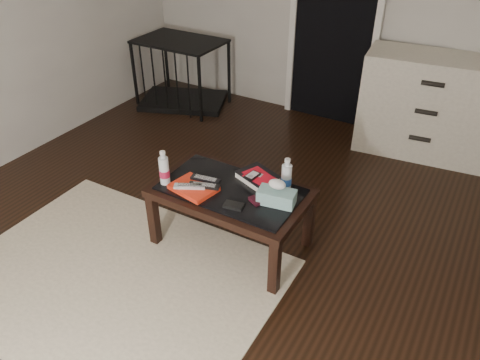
# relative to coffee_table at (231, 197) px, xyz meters

# --- Properties ---
(ground) EXTENTS (5.00, 5.00, 0.00)m
(ground) POSITION_rel_coffee_table_xyz_m (0.21, -0.23, -0.40)
(ground) COLOR black
(ground) RESTS_ON ground
(room_shell) EXTENTS (5.00, 5.00, 5.00)m
(room_shell) POSITION_rel_coffee_table_xyz_m (0.21, -0.23, 1.22)
(room_shell) COLOR beige
(room_shell) RESTS_ON ground
(doorway) EXTENTS (0.90, 0.08, 2.07)m
(doorway) POSITION_rel_coffee_table_xyz_m (-0.19, 2.24, 0.63)
(doorway) COLOR black
(doorway) RESTS_ON ground
(coffee_table) EXTENTS (1.00, 0.60, 0.46)m
(coffee_table) POSITION_rel_coffee_table_xyz_m (0.00, 0.00, 0.00)
(coffee_table) COLOR black
(coffee_table) RESTS_ON ground
(rug) EXTENTS (2.02, 1.52, 0.01)m
(rug) POSITION_rel_coffee_table_xyz_m (-0.46, -0.68, -0.39)
(rug) COLOR beige
(rug) RESTS_ON ground
(dresser) EXTENTS (1.25, 0.63, 0.90)m
(dresser) POSITION_rel_coffee_table_xyz_m (0.86, 2.00, 0.05)
(dresser) COLOR beige
(dresser) RESTS_ON ground
(pet_crate) EXTENTS (1.06, 0.89, 0.71)m
(pet_crate) POSITION_rel_coffee_table_xyz_m (-1.69, 1.76, -0.17)
(pet_crate) COLOR black
(pet_crate) RESTS_ON ground
(magazines) EXTENTS (0.31, 0.26, 0.03)m
(magazines) POSITION_rel_coffee_table_xyz_m (-0.20, -0.13, 0.08)
(magazines) COLOR red
(magazines) RESTS_ON coffee_table
(remote_silver) EXTENTS (0.20, 0.14, 0.02)m
(remote_silver) POSITION_rel_coffee_table_xyz_m (-0.21, -0.16, 0.11)
(remote_silver) COLOR #BABAC0
(remote_silver) RESTS_ON magazines
(remote_black_front) EXTENTS (0.21, 0.11, 0.02)m
(remote_black_front) POSITION_rel_coffee_table_xyz_m (-0.14, -0.11, 0.11)
(remote_black_front) COLOR black
(remote_black_front) RESTS_ON magazines
(remote_black_back) EXTENTS (0.21, 0.08, 0.02)m
(remote_black_back) POSITION_rel_coffee_table_xyz_m (-0.17, -0.04, 0.11)
(remote_black_back) COLOR black
(remote_black_back) RESTS_ON magazines
(textbook) EXTENTS (0.31, 0.28, 0.05)m
(textbook) POSITION_rel_coffee_table_xyz_m (0.10, 0.18, 0.09)
(textbook) COLOR black
(textbook) RESTS_ON coffee_table
(dvd_mailers) EXTENTS (0.23, 0.20, 0.01)m
(dvd_mailers) POSITION_rel_coffee_table_xyz_m (0.11, 0.16, 0.11)
(dvd_mailers) COLOR red
(dvd_mailers) RESTS_ON textbook
(ipod) EXTENTS (0.08, 0.11, 0.02)m
(ipod) POSITION_rel_coffee_table_xyz_m (0.09, 0.13, 0.12)
(ipod) COLOR black
(ipod) RESTS_ON dvd_mailers
(flip_phone) EXTENTS (0.10, 0.08, 0.02)m
(flip_phone) POSITION_rel_coffee_table_xyz_m (0.21, -0.05, 0.08)
(flip_phone) COLOR #330B15
(flip_phone) RESTS_ON coffee_table
(wallet) EXTENTS (0.13, 0.09, 0.02)m
(wallet) POSITION_rel_coffee_table_xyz_m (0.12, -0.16, 0.07)
(wallet) COLOR black
(wallet) RESTS_ON coffee_table
(water_bottle_left) EXTENTS (0.08, 0.08, 0.24)m
(water_bottle_left) POSITION_rel_coffee_table_xyz_m (-0.41, -0.16, 0.18)
(water_bottle_left) COLOR silver
(water_bottle_left) RESTS_ON coffee_table
(water_bottle_right) EXTENTS (0.08, 0.08, 0.24)m
(water_bottle_right) POSITION_rel_coffee_table_xyz_m (0.32, 0.16, 0.18)
(water_bottle_right) COLOR silver
(water_bottle_right) RESTS_ON coffee_table
(tissue_box) EXTENTS (0.25, 0.16, 0.09)m
(tissue_box) POSITION_rel_coffee_table_xyz_m (0.32, 0.01, 0.11)
(tissue_box) COLOR teal
(tissue_box) RESTS_ON coffee_table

